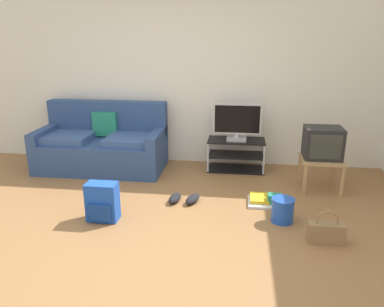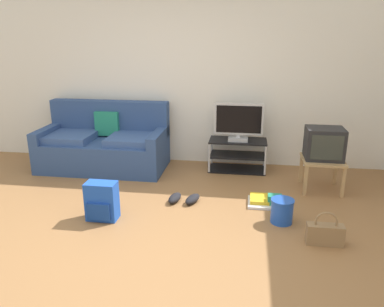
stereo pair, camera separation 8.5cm
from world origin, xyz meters
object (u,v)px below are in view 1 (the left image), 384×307
object	(u,v)px
cleaning_bucket	(283,209)
side_table	(321,163)
floor_tray	(267,200)
tv_stand	(236,155)
handbag	(326,232)
crt_tv	(323,143)
sneakers_pair	(184,199)
couch	(103,145)
backpack	(102,202)
flat_tv	(237,122)

from	to	relation	value
cleaning_bucket	side_table	bearing A→B (deg)	60.42
floor_tray	tv_stand	bearing A→B (deg)	108.72
handbag	floor_tray	xyz separation A→B (m)	(-0.51, 0.82, -0.07)
crt_tv	tv_stand	bearing A→B (deg)	152.25
side_table	crt_tv	bearing A→B (deg)	90.00
handbag	sneakers_pair	xyz separation A→B (m)	(-1.49, 0.74, -0.07)
side_table	floor_tray	size ratio (longest dim) A/B	1.12
couch	tv_stand	world-z (taller)	couch
crt_tv	sneakers_pair	bearing A→B (deg)	-158.65
cleaning_bucket	floor_tray	bearing A→B (deg)	107.47
tv_stand	cleaning_bucket	world-z (taller)	tv_stand
sneakers_pair	floor_tray	distance (m)	0.98
backpack	cleaning_bucket	world-z (taller)	backpack
tv_stand	sneakers_pair	distance (m)	1.37
side_table	floor_tray	bearing A→B (deg)	-141.26
side_table	sneakers_pair	bearing A→B (deg)	-159.13
backpack	floor_tray	size ratio (longest dim) A/B	0.93
sneakers_pair	crt_tv	bearing A→B (deg)	21.35
handbag	floor_tray	distance (m)	0.96
couch	side_table	world-z (taller)	couch
tv_stand	cleaning_bucket	distance (m)	1.66
couch	crt_tv	world-z (taller)	couch
crt_tv	sneakers_pair	xyz separation A→B (m)	(-1.68, -0.66, -0.57)
crt_tv	handbag	distance (m)	1.49
sneakers_pair	handbag	bearing A→B (deg)	-26.30
backpack	cleaning_bucket	xyz separation A→B (m)	(1.91, 0.20, -0.06)
couch	sneakers_pair	size ratio (longest dim) A/B	4.50
couch	floor_tray	distance (m)	2.57
tv_stand	side_table	world-z (taller)	tv_stand
backpack	floor_tray	distance (m)	1.89
couch	handbag	bearing A→B (deg)	-32.27
sneakers_pair	side_table	bearing A→B (deg)	20.87
tv_stand	floor_tray	distance (m)	1.22
handbag	tv_stand	bearing A→B (deg)	114.55
flat_tv	backpack	size ratio (longest dim) A/B	1.65
flat_tv	crt_tv	world-z (taller)	flat_tv
flat_tv	cleaning_bucket	xyz separation A→B (m)	(0.52, -1.55, -0.58)
tv_stand	backpack	size ratio (longest dim) A/B	1.96
side_table	sneakers_pair	world-z (taller)	side_table
floor_tray	couch	bearing A→B (deg)	157.17
backpack	sneakers_pair	world-z (taller)	backpack
crt_tv	floor_tray	size ratio (longest dim) A/B	1.02
crt_tv	sneakers_pair	size ratio (longest dim) A/B	1.14
backpack	floor_tray	xyz separation A→B (m)	(1.78, 0.63, -0.17)
couch	flat_tv	size ratio (longest dim) A/B	2.63
crt_tv	handbag	bearing A→B (deg)	-97.72
flat_tv	handbag	size ratio (longest dim) A/B	2.01
cleaning_bucket	flat_tv	bearing A→B (deg)	108.63
tv_stand	side_table	bearing A→B (deg)	-28.41
sneakers_pair	floor_tray	size ratio (longest dim) A/B	0.90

